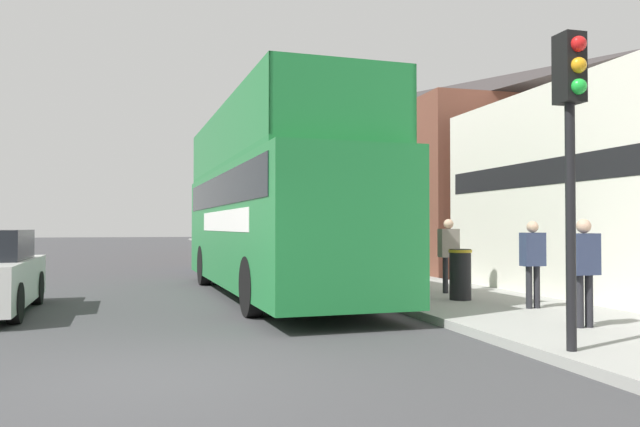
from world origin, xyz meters
TOP-DOWN VIEW (x-y plane):
  - ground_plane at (0.00, 21.00)m, footprint 144.00×144.00m
  - sidewalk at (6.36, 18.00)m, footprint 3.55×108.00m
  - brick_terrace_rear at (11.13, 22.54)m, footprint 6.00×25.62m
  - tour_bus at (2.75, 7.64)m, footprint 3.04×10.93m
  - parked_car_ahead_of_bus at (3.41, 16.68)m, footprint 2.05×4.63m
  - pedestrian_nearest at (6.22, 0.96)m, footprint 0.42×0.23m
  - pedestrian_second at (6.77, 3.07)m, footprint 0.42×0.23m
  - pedestrian_third at (6.48, 5.84)m, footprint 0.44×0.24m
  - traffic_signal at (4.90, -0.50)m, footprint 0.28×0.42m
  - lamp_post_nearest at (5.00, 5.51)m, footprint 0.35×0.35m
  - lamp_post_second at (5.11, 15.46)m, footprint 0.35×0.35m
  - litter_bin at (6.12, 4.61)m, footprint 0.48×0.48m

SIDE VIEW (x-z plane):
  - ground_plane at x=0.00m, z-range 0.00..0.00m
  - sidewalk at x=6.36m, z-range 0.00..0.14m
  - litter_bin at x=6.12m, z-range 0.17..1.21m
  - parked_car_ahead_of_bus at x=3.41m, z-range -0.06..1.54m
  - pedestrian_second at x=6.77m, z-range 0.30..1.90m
  - pedestrian_nearest at x=6.22m, z-range 0.30..1.91m
  - pedestrian_third at x=6.48m, z-range 0.31..1.98m
  - tour_bus at x=2.75m, z-range -0.25..4.10m
  - traffic_signal at x=4.90m, z-range 1.03..4.87m
  - lamp_post_nearest at x=5.00m, z-range 0.99..5.30m
  - lamp_post_second at x=5.11m, z-range 1.05..5.95m
  - brick_terrace_rear at x=11.13m, z-range 0.00..8.09m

